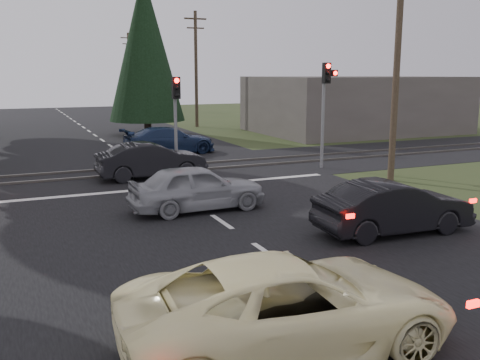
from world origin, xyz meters
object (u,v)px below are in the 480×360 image
utility_pole_mid (196,67)px  dark_hatchback (393,207)px  blue_sedan (169,141)px  dark_car_far (151,160)px  traffic_signal_right (326,95)px  utility_pole_far (129,69)px  utility_pole_near (397,61)px  cream_coupe (289,305)px  traffic_signal_center (176,108)px  silver_car (197,188)px

utility_pole_mid → dark_hatchback: size_ratio=2.09×
blue_sedan → dark_car_far: 6.67m
traffic_signal_right → utility_pole_far: size_ratio=0.52×
utility_pole_near → utility_pole_far: 49.00m
utility_pole_mid → cream_coupe: utility_pole_mid is taller
utility_pole_far → blue_sedan: size_ratio=1.82×
traffic_signal_right → utility_pole_near: 3.87m
utility_pole_mid → blue_sedan: size_ratio=1.82×
utility_pole_far → dark_car_far: size_ratio=2.03×
utility_pole_far → cream_coupe: size_ratio=1.70×
dark_hatchback → blue_sedan: size_ratio=0.87×
traffic_signal_center → utility_pole_mid: (7.50, 19.32, 1.92)m
silver_car → dark_car_far: size_ratio=0.96×
traffic_signal_center → dark_hatchback: bearing=-74.9°
utility_pole_far → dark_hatchback: size_ratio=2.09×
utility_pole_near → blue_sedan: utility_pole_near is taller
utility_pole_near → utility_pole_far: size_ratio=1.00×
traffic_signal_right → traffic_signal_center: size_ratio=1.15×
dark_car_far → traffic_signal_right: bearing=-97.2°
blue_sedan → dark_car_far: bearing=153.2°
blue_sedan → traffic_signal_center: bearing=162.7°
cream_coupe → blue_sedan: 21.11m
utility_pole_near → dark_car_far: utility_pole_near is taller
utility_pole_mid → blue_sedan: bearing=-114.6°
traffic_signal_right → silver_car: size_ratio=1.10×
traffic_signal_right → utility_pole_near: bearing=-74.7°
silver_car → traffic_signal_center: bearing=-12.4°
utility_pole_near → cream_coupe: size_ratio=1.70×
dark_hatchback → utility_pole_far: bearing=-2.1°
traffic_signal_right → blue_sedan: bearing=126.5°
traffic_signal_right → dark_car_far: bearing=173.5°
traffic_signal_right → utility_pole_mid: utility_pole_mid is taller
utility_pole_far → utility_pole_mid: bearing=-90.0°
utility_pole_mid → silver_car: (-8.70, -25.42, -4.00)m
utility_pole_far → blue_sedan: 39.18m
utility_pole_mid → utility_pole_far: same height
utility_pole_near → dark_hatchback: utility_pole_near is taller
utility_pole_near → blue_sedan: size_ratio=1.82×
utility_pole_mid → silver_car: bearing=-108.9°
dark_hatchback → silver_car: size_ratio=1.01×
utility_pole_near → silver_car: utility_pole_near is taller
utility_pole_near → utility_pole_mid: bearing=90.0°
utility_pole_near → traffic_signal_right: bearing=105.3°
traffic_signal_right → utility_pole_near: (0.95, -3.47, 1.41)m
utility_pole_far → dark_hatchback: 55.19m
traffic_signal_center → silver_car: traffic_signal_center is taller
cream_coupe → dark_hatchback: bearing=-48.4°
traffic_signal_center → utility_pole_near: 9.05m
dark_hatchback → silver_car: silver_car is taller
traffic_signal_center → dark_hatchback: (2.83, -10.53, -2.10)m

